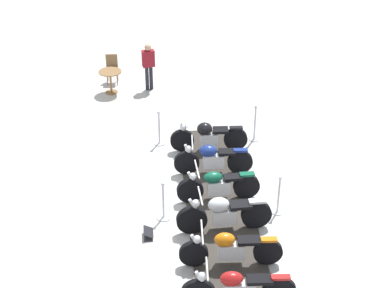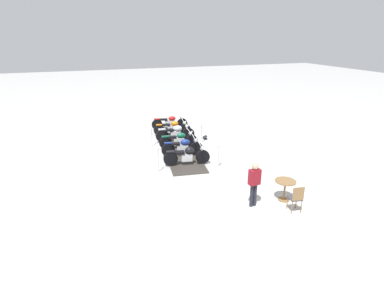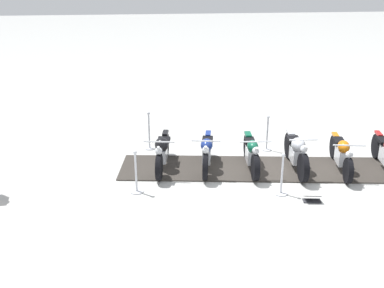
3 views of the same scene
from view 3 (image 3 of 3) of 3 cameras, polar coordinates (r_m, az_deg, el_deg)
name	(u,v)px [view 3 (image 3 of 3)]	position (r m, az deg, el deg)	size (l,w,h in m)	color
ground_plane	(273,169)	(12.42, 9.85, -3.07)	(80.00, 80.00, 0.00)	silver
display_platform	(273,169)	(12.41, 9.85, -3.01)	(7.99, 1.60, 0.03)	#38332D
motorcycle_black	(162,151)	(12.10, -3.66, -0.91)	(0.76, 2.15, 0.97)	black
motorcycle_navy	(207,152)	(12.06, 1.82, -0.99)	(0.72, 2.06, 0.98)	black
motorcycle_forest	(252,153)	(12.15, 7.30, -1.14)	(0.79, 2.06, 0.96)	black
motorcycle_chrome	(297,152)	(12.30, 12.69, -0.97)	(0.69, 2.21, 1.03)	black
motorcycle_copper	(341,154)	(12.58, 17.84, -1.16)	(0.77, 2.20, 0.92)	black
stanchion_left_front	(149,136)	(13.49, -5.26, 1.03)	(0.29, 0.29, 1.12)	silver
stanchion_right_front	(136,179)	(11.01, -6.84, -4.28)	(0.33, 0.33, 1.05)	silver
stanchion_left_mid	(267,138)	(13.54, 9.17, 0.70)	(0.31, 0.31, 1.05)	silver
stanchion_right_mid	(281,182)	(11.06, 10.90, -4.55)	(0.35, 0.35, 1.03)	silver
info_placard	(312,199)	(10.97, 14.49, -6.54)	(0.42, 0.27, 0.19)	#333338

